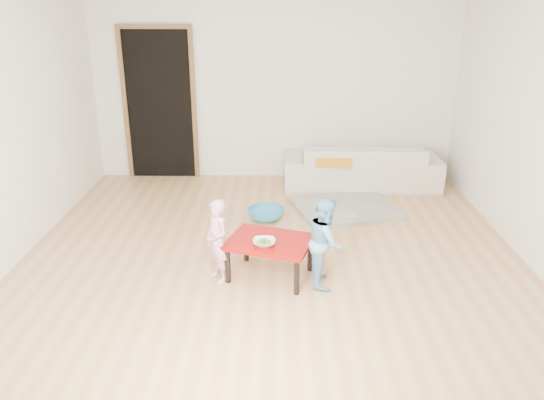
{
  "coord_description": "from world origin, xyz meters",
  "views": [
    {
      "loc": [
        0.06,
        -4.87,
        2.44
      ],
      "look_at": [
        0.0,
        -0.2,
        0.65
      ],
      "focal_mm": 35.0,
      "sensor_mm": 36.0,
      "label": 1
    }
  ],
  "objects_px": {
    "red_table": "(270,258)",
    "basin": "(266,214)",
    "child_pink": "(217,241)",
    "child_blue": "(326,241)",
    "bowl": "(264,242)",
    "sofa": "(361,165)"
  },
  "relations": [
    {
      "from": "red_table",
      "to": "sofa",
      "type": "bearing_deg",
      "value": 64.77
    },
    {
      "from": "child_blue",
      "to": "sofa",
      "type": "bearing_deg",
      "value": -13.3
    },
    {
      "from": "child_pink",
      "to": "basin",
      "type": "bearing_deg",
      "value": 128.22
    },
    {
      "from": "child_pink",
      "to": "sofa",
      "type": "bearing_deg",
      "value": 111.42
    },
    {
      "from": "child_pink",
      "to": "child_blue",
      "type": "xyz_separation_m",
      "value": [
        0.97,
        -0.03,
        0.02
      ]
    },
    {
      "from": "child_pink",
      "to": "basin",
      "type": "height_order",
      "value": "child_pink"
    },
    {
      "from": "sofa",
      "to": "child_pink",
      "type": "height_order",
      "value": "child_pink"
    },
    {
      "from": "basin",
      "to": "bowl",
      "type": "bearing_deg",
      "value": -89.24
    },
    {
      "from": "child_pink",
      "to": "child_blue",
      "type": "relative_size",
      "value": 0.95
    },
    {
      "from": "child_blue",
      "to": "basin",
      "type": "height_order",
      "value": "child_blue"
    },
    {
      "from": "sofa",
      "to": "child_pink",
      "type": "relative_size",
      "value": 2.66
    },
    {
      "from": "red_table",
      "to": "basin",
      "type": "bearing_deg",
      "value": 92.87
    },
    {
      "from": "child_blue",
      "to": "child_pink",
      "type": "bearing_deg",
      "value": 89.54
    },
    {
      "from": "sofa",
      "to": "red_table",
      "type": "relative_size",
      "value": 2.78
    },
    {
      "from": "bowl",
      "to": "child_blue",
      "type": "bearing_deg",
      "value": 0.16
    },
    {
      "from": "sofa",
      "to": "basin",
      "type": "bearing_deg",
      "value": 43.42
    },
    {
      "from": "sofa",
      "to": "child_blue",
      "type": "xyz_separation_m",
      "value": [
        -0.7,
        -2.65,
        0.11
      ]
    },
    {
      "from": "sofa",
      "to": "red_table",
      "type": "bearing_deg",
      "value": 65.11
    },
    {
      "from": "sofa",
      "to": "child_blue",
      "type": "height_order",
      "value": "child_blue"
    },
    {
      "from": "sofa",
      "to": "bowl",
      "type": "bearing_deg",
      "value": 65.16
    },
    {
      "from": "bowl",
      "to": "basin",
      "type": "relative_size",
      "value": 0.47
    },
    {
      "from": "sofa",
      "to": "red_table",
      "type": "height_order",
      "value": "sofa"
    }
  ]
}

